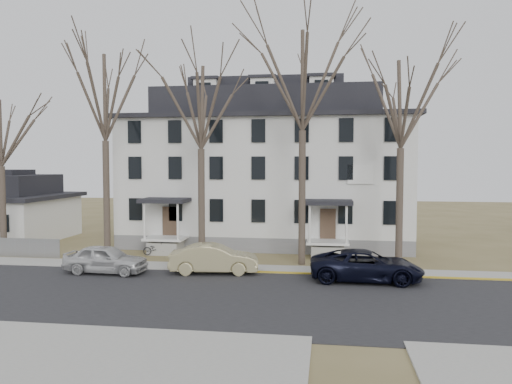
% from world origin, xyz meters
% --- Properties ---
extents(ground, '(120.00, 120.00, 0.00)m').
position_xyz_m(ground, '(0.00, 0.00, 0.00)').
color(ground, olive).
rests_on(ground, ground).
extents(main_road, '(120.00, 10.00, 0.04)m').
position_xyz_m(main_road, '(0.00, 2.00, 0.00)').
color(main_road, '#27272A').
rests_on(main_road, ground).
extents(far_sidewalk, '(120.00, 2.00, 0.08)m').
position_xyz_m(far_sidewalk, '(0.00, 8.00, 0.00)').
color(far_sidewalk, '#A09F97').
rests_on(far_sidewalk, ground).
extents(yellow_curb, '(14.00, 0.25, 0.06)m').
position_xyz_m(yellow_curb, '(5.00, 7.10, 0.00)').
color(yellow_curb, gold).
rests_on(yellow_curb, ground).
extents(boarding_house, '(20.80, 12.36, 12.05)m').
position_xyz_m(boarding_house, '(-2.00, 17.95, 5.38)').
color(boarding_house, slate).
rests_on(boarding_house, ground).
extents(small_house, '(8.70, 8.70, 5.00)m').
position_xyz_m(small_house, '(-22.00, 16.00, 2.25)').
color(small_house, silver).
rests_on(small_house, ground).
extents(tree_far_left, '(8.40, 8.40, 13.72)m').
position_xyz_m(tree_far_left, '(-11.00, 9.80, 10.34)').
color(tree_far_left, '#473B31').
rests_on(tree_far_left, ground).
extents(tree_mid_left, '(7.80, 7.80, 12.74)m').
position_xyz_m(tree_mid_left, '(-5.00, 9.80, 9.60)').
color(tree_mid_left, '#473B31').
rests_on(tree_mid_left, ground).
extents(tree_center, '(9.00, 9.00, 14.70)m').
position_xyz_m(tree_center, '(1.00, 9.80, 11.08)').
color(tree_center, '#473B31').
rests_on(tree_center, ground).
extents(tree_mid_right, '(7.80, 7.80, 12.74)m').
position_xyz_m(tree_mid_right, '(6.50, 9.80, 9.60)').
color(tree_mid_right, '#473B31').
rests_on(tree_mid_right, ground).
extents(tree_bungalow, '(6.60, 6.60, 10.78)m').
position_xyz_m(tree_bungalow, '(-18.00, 9.80, 8.12)').
color(tree_bungalow, '#473B31').
rests_on(tree_bungalow, ground).
extents(car_silver, '(4.50, 1.94, 1.51)m').
position_xyz_m(car_silver, '(-9.25, 5.83, 0.76)').
color(car_silver, silver).
rests_on(car_silver, ground).
extents(car_tan, '(4.90, 2.27, 1.56)m').
position_xyz_m(car_tan, '(-3.52, 6.68, 0.78)').
color(car_tan, tan).
rests_on(car_tan, ground).
extents(car_navy, '(5.60, 2.65, 1.55)m').
position_xyz_m(car_navy, '(4.42, 6.04, 0.77)').
color(car_navy, black).
rests_on(car_navy, ground).
extents(bicycle_left, '(1.61, 0.79, 0.81)m').
position_xyz_m(bicycle_left, '(-8.41, 11.17, 0.40)').
color(bicycle_left, black).
rests_on(bicycle_left, ground).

